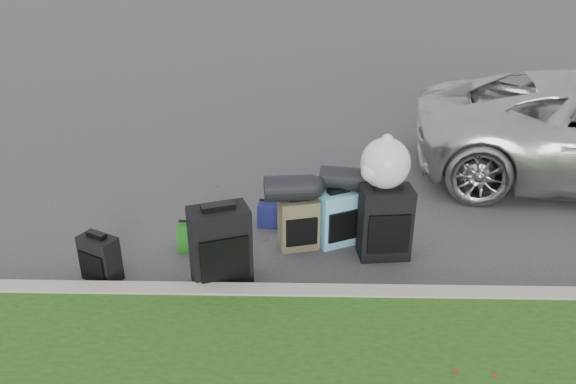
{
  "coord_description": "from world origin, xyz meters",
  "views": [
    {
      "loc": [
        0.02,
        -5.2,
        3.09
      ],
      "look_at": [
        -0.1,
        0.2,
        0.55
      ],
      "focal_mm": 35.0,
      "sensor_mm": 36.0,
      "label": 1
    }
  ],
  "objects_px": {
    "suitcase_small_black": "(100,258)",
    "suitcase_large_black_left": "(220,247)",
    "tote_navy": "(270,214)",
    "suitcase_large_black_right": "(385,223)",
    "suitcase_teal": "(337,218)",
    "suitcase_olive": "(299,224)",
    "tote_green": "(191,237)"
  },
  "relations": [
    {
      "from": "tote_green",
      "to": "tote_navy",
      "type": "distance_m",
      "value": 0.97
    },
    {
      "from": "suitcase_small_black",
      "to": "suitcase_olive",
      "type": "distance_m",
      "value": 2.01
    },
    {
      "from": "suitcase_small_black",
      "to": "tote_navy",
      "type": "bearing_deg",
      "value": 63.89
    },
    {
      "from": "suitcase_large_black_left",
      "to": "suitcase_teal",
      "type": "height_order",
      "value": "suitcase_large_black_left"
    },
    {
      "from": "suitcase_olive",
      "to": "tote_navy",
      "type": "bearing_deg",
      "value": 110.45
    },
    {
      "from": "tote_navy",
      "to": "suitcase_large_black_right",
      "type": "bearing_deg",
      "value": -21.66
    },
    {
      "from": "suitcase_olive",
      "to": "suitcase_large_black_right",
      "type": "relative_size",
      "value": 0.72
    },
    {
      "from": "suitcase_small_black",
      "to": "suitcase_teal",
      "type": "height_order",
      "value": "suitcase_teal"
    },
    {
      "from": "tote_navy",
      "to": "tote_green",
      "type": "bearing_deg",
      "value": -139.84
    },
    {
      "from": "suitcase_small_black",
      "to": "tote_navy",
      "type": "xyz_separation_m",
      "value": [
        1.57,
        1.13,
        -0.09
      ]
    },
    {
      "from": "suitcase_large_black_left",
      "to": "tote_navy",
      "type": "bearing_deg",
      "value": 50.81
    },
    {
      "from": "suitcase_small_black",
      "to": "tote_green",
      "type": "height_order",
      "value": "suitcase_small_black"
    },
    {
      "from": "suitcase_large_black_left",
      "to": "suitcase_olive",
      "type": "distance_m",
      "value": 1.01
    },
    {
      "from": "suitcase_small_black",
      "to": "suitcase_olive",
      "type": "bearing_deg",
      "value": 47.13
    },
    {
      "from": "tote_navy",
      "to": "suitcase_teal",
      "type": "bearing_deg",
      "value": -21.56
    },
    {
      "from": "suitcase_small_black",
      "to": "suitcase_large_black_left",
      "type": "relative_size",
      "value": 0.59
    },
    {
      "from": "suitcase_teal",
      "to": "suitcase_large_black_right",
      "type": "height_order",
      "value": "suitcase_large_black_right"
    },
    {
      "from": "suitcase_small_black",
      "to": "tote_green",
      "type": "xyz_separation_m",
      "value": [
        0.76,
        0.58,
        -0.09
      ]
    },
    {
      "from": "suitcase_large_black_left",
      "to": "suitcase_large_black_right",
      "type": "distance_m",
      "value": 1.7
    },
    {
      "from": "suitcase_small_black",
      "to": "suitcase_large_black_left",
      "type": "height_order",
      "value": "suitcase_large_black_left"
    },
    {
      "from": "tote_green",
      "to": "suitcase_teal",
      "type": "bearing_deg",
      "value": 7.38
    },
    {
      "from": "tote_green",
      "to": "tote_navy",
      "type": "height_order",
      "value": "tote_green"
    },
    {
      "from": "suitcase_large_black_right",
      "to": "tote_navy",
      "type": "height_order",
      "value": "suitcase_large_black_right"
    },
    {
      "from": "suitcase_olive",
      "to": "tote_green",
      "type": "height_order",
      "value": "suitcase_olive"
    },
    {
      "from": "suitcase_large_black_left",
      "to": "suitcase_large_black_right",
      "type": "bearing_deg",
      "value": -1.97
    },
    {
      "from": "suitcase_small_black",
      "to": "tote_navy",
      "type": "height_order",
      "value": "suitcase_small_black"
    },
    {
      "from": "suitcase_large_black_left",
      "to": "tote_navy",
      "type": "xyz_separation_m",
      "value": [
        0.4,
        1.16,
        -0.26
      ]
    },
    {
      "from": "suitcase_large_black_left",
      "to": "suitcase_olive",
      "type": "relative_size",
      "value": 1.42
    },
    {
      "from": "suitcase_large_black_right",
      "to": "tote_green",
      "type": "relative_size",
      "value": 2.64
    },
    {
      "from": "tote_green",
      "to": "suitcase_large_black_right",
      "type": "bearing_deg",
      "value": -0.96
    },
    {
      "from": "suitcase_large_black_left",
      "to": "tote_navy",
      "type": "relative_size",
      "value": 2.88
    },
    {
      "from": "suitcase_olive",
      "to": "tote_green",
      "type": "distance_m",
      "value": 1.14
    }
  ]
}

